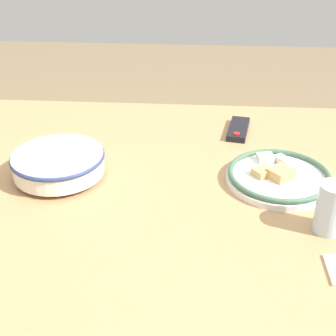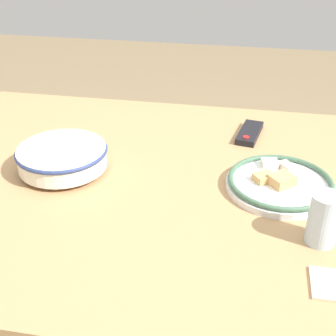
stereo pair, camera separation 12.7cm
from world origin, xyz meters
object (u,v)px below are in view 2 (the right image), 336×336
tv_remote (250,133)px  drinking_glass (323,219)px  food_plate (280,183)px  noodle_bowl (62,157)px

tv_remote → drinking_glass: bearing=118.7°
food_plate → drinking_glass: drinking_glass is taller
tv_remote → drinking_glass: 0.54m
noodle_bowl → drinking_glass: (0.68, -0.20, 0.02)m
noodle_bowl → drinking_glass: size_ratio=2.08×
noodle_bowl → drinking_glass: drinking_glass is taller
noodle_bowl → tv_remote: bearing=31.9°
tv_remote → noodle_bowl: bearing=41.9°
tv_remote → drinking_glass: (0.17, -0.51, 0.05)m
food_plate → drinking_glass: (0.08, -0.21, 0.04)m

